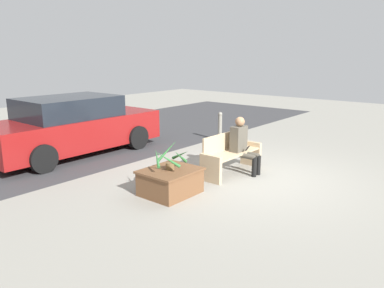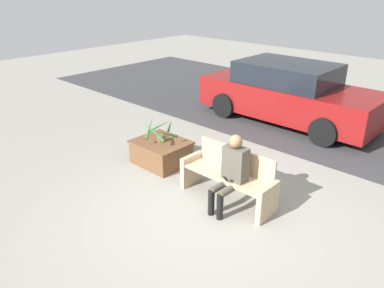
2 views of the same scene
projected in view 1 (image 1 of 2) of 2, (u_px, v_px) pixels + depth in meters
name	position (u px, v px, depth m)	size (l,w,h in m)	color
ground_plane	(251.00, 177.00, 8.01)	(30.00, 30.00, 0.00)	gray
road_surface	(89.00, 139.00, 11.60)	(20.00, 6.00, 0.01)	#38383A
bench	(230.00, 154.00, 8.24)	(1.68, 0.51, 0.87)	tan
person_seated	(242.00, 142.00, 8.20)	(0.39, 0.63, 1.24)	#4C473D
planter_box	(170.00, 181.00, 7.01)	(1.04, 0.89, 0.48)	brown
potted_plant	(170.00, 159.00, 6.90)	(0.68, 0.70, 0.52)	brown
parked_car	(73.00, 126.00, 9.73)	(4.52, 1.98, 1.52)	maroon
bollard_post	(220.00, 126.00, 11.35)	(0.13, 0.13, 0.88)	slate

